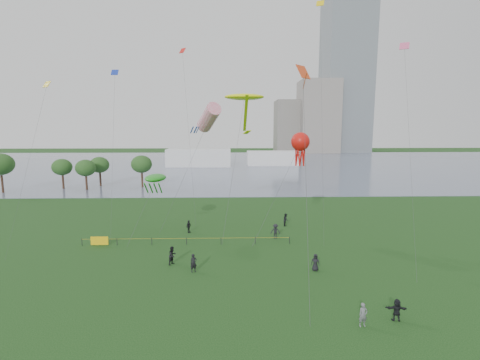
{
  "coord_description": "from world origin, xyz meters",
  "views": [
    {
      "loc": [
        -0.98,
        -26.05,
        13.5
      ],
      "look_at": [
        0.0,
        10.0,
        8.0
      ],
      "focal_mm": 26.0,
      "sensor_mm": 36.0,
      "label": 1
    }
  ],
  "objects_px": {
    "fence": "(133,240)",
    "kite_flyer": "(363,315)",
    "kite_octopus": "(300,142)",
    "kite_stingray": "(244,97)"
  },
  "relations": [
    {
      "from": "fence",
      "to": "kite_octopus",
      "type": "height_order",
      "value": "kite_octopus"
    },
    {
      "from": "fence",
      "to": "kite_stingray",
      "type": "distance_m",
      "value": 22.75
    },
    {
      "from": "kite_octopus",
      "to": "kite_stingray",
      "type": "bearing_deg",
      "value": 152.09
    },
    {
      "from": "fence",
      "to": "kite_flyer",
      "type": "relative_size",
      "value": 14.49
    },
    {
      "from": "fence",
      "to": "kite_octopus",
      "type": "bearing_deg",
      "value": 7.38
    },
    {
      "from": "fence",
      "to": "kite_flyer",
      "type": "bearing_deg",
      "value": -40.18
    },
    {
      "from": "kite_stingray",
      "to": "kite_octopus",
      "type": "height_order",
      "value": "kite_stingray"
    },
    {
      "from": "kite_octopus",
      "to": "kite_flyer",
      "type": "bearing_deg",
      "value": -76.43
    },
    {
      "from": "fence",
      "to": "kite_stingray",
      "type": "height_order",
      "value": "kite_stingray"
    },
    {
      "from": "kite_stingray",
      "to": "kite_octopus",
      "type": "xyz_separation_m",
      "value": [
        6.5,
        -5.37,
        -5.67
      ]
    }
  ]
}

